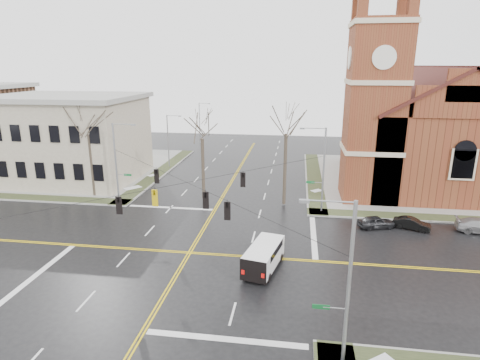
# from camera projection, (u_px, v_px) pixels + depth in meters

# --- Properties ---
(ground) EXTENTS (120.00, 120.00, 0.00)m
(ground) POSITION_uv_depth(u_px,v_px,m) (190.00, 253.00, 33.86)
(ground) COLOR black
(ground) RESTS_ON ground
(sidewalks) EXTENTS (80.00, 80.00, 0.17)m
(sidewalks) POSITION_uv_depth(u_px,v_px,m) (190.00, 252.00, 33.84)
(sidewalks) COLOR gray
(sidewalks) RESTS_ON ground
(road_markings) EXTENTS (100.00, 100.00, 0.01)m
(road_markings) POSITION_uv_depth(u_px,v_px,m) (190.00, 253.00, 33.86)
(road_markings) COLOR gold
(road_markings) RESTS_ON ground
(church) EXTENTS (24.28, 27.48, 27.50)m
(church) POSITION_uv_depth(u_px,v_px,m) (424.00, 120.00, 51.68)
(church) COLOR brown
(church) RESTS_ON ground
(civic_building_a) EXTENTS (18.00, 14.00, 11.00)m
(civic_building_a) POSITION_uv_depth(u_px,v_px,m) (70.00, 140.00, 54.40)
(civic_building_a) COLOR gray
(civic_building_a) RESTS_ON ground
(signal_pole_ne) EXTENTS (2.75, 0.22, 9.00)m
(signal_pole_ne) POSITION_uv_depth(u_px,v_px,m) (322.00, 168.00, 41.87)
(signal_pole_ne) COLOR gray
(signal_pole_ne) RESTS_ON ground
(signal_pole_nw) EXTENTS (2.75, 0.22, 9.00)m
(signal_pole_nw) POSITION_uv_depth(u_px,v_px,m) (117.00, 160.00, 44.99)
(signal_pole_nw) COLOR gray
(signal_pole_nw) RESTS_ON ground
(signal_pole_se) EXTENTS (2.75, 0.22, 9.00)m
(signal_pole_se) POSITION_uv_depth(u_px,v_px,m) (346.00, 280.00, 20.00)
(signal_pole_se) COLOR gray
(signal_pole_se) RESTS_ON ground
(span_wires) EXTENTS (23.02, 23.02, 0.03)m
(span_wires) POSITION_uv_depth(u_px,v_px,m) (187.00, 182.00, 32.15)
(span_wires) COLOR black
(span_wires) RESTS_ON ground
(traffic_signals) EXTENTS (8.21, 8.26, 1.30)m
(traffic_signals) POSITION_uv_depth(u_px,v_px,m) (185.00, 194.00, 31.72)
(traffic_signals) COLOR black
(traffic_signals) RESTS_ON ground
(streetlight_north_a) EXTENTS (2.30, 0.20, 8.00)m
(streetlight_north_a) POSITION_uv_depth(u_px,v_px,m) (169.00, 139.00, 60.73)
(streetlight_north_a) COLOR gray
(streetlight_north_a) RESTS_ON ground
(streetlight_north_b) EXTENTS (2.30, 0.20, 8.00)m
(streetlight_north_b) POSITION_uv_depth(u_px,v_px,m) (200.00, 121.00, 79.75)
(streetlight_north_b) COLOR gray
(streetlight_north_b) RESTS_ON ground
(cargo_van) EXTENTS (3.06, 5.47, 1.97)m
(cargo_van) POSITION_uv_depth(u_px,v_px,m) (264.00, 255.00, 30.98)
(cargo_van) COLOR white
(cargo_van) RESTS_ON ground
(parked_car_a) EXTENTS (3.83, 2.41, 1.22)m
(parked_car_a) POSITION_uv_depth(u_px,v_px,m) (376.00, 222.00, 38.86)
(parked_car_a) COLOR black
(parked_car_a) RESTS_ON ground
(parked_car_b) EXTENTS (3.63, 2.31, 1.13)m
(parked_car_b) POSITION_uv_depth(u_px,v_px,m) (412.00, 224.00, 38.57)
(parked_car_b) COLOR black
(parked_car_b) RESTS_ON ground
(tree_nw_far) EXTENTS (4.00, 4.00, 11.12)m
(tree_nw_far) POSITION_uv_depth(u_px,v_px,m) (88.00, 130.00, 46.19)
(tree_nw_far) COLOR #342B21
(tree_nw_far) RESTS_ON ground
(tree_nw_near) EXTENTS (4.00, 4.00, 10.68)m
(tree_nw_near) POSITION_uv_depth(u_px,v_px,m) (202.00, 135.00, 44.97)
(tree_nw_near) COLOR #342B21
(tree_nw_near) RESTS_ON ground
(tree_ne) EXTENTS (4.00, 4.00, 11.96)m
(tree_ne) POSITION_uv_depth(u_px,v_px,m) (286.00, 129.00, 43.02)
(tree_ne) COLOR #342B21
(tree_ne) RESTS_ON ground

